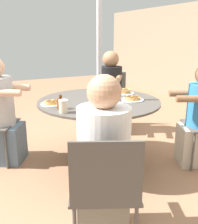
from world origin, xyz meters
TOP-DOWN VIEW (x-y plane):
  - ground_plane at (0.00, 0.00)m, footprint 12.00×12.00m
  - patio_table at (0.00, 0.00)m, footprint 1.25×1.25m
  - umbrella_pole at (0.00, 0.00)m, footprint 0.05×0.05m
  - diner_north at (-0.53, -0.91)m, footprint 0.51×0.55m
  - patio_chair_east at (1.11, -0.51)m, footprint 0.57×0.57m
  - diner_east at (0.96, -0.44)m, footprint 0.58×0.50m
  - patio_chair_west at (-1.00, 0.70)m, footprint 0.59×0.59m
  - diner_west at (-0.87, 0.60)m, footprint 0.57×0.53m
  - pancake_plate_a at (-0.05, -0.47)m, footprint 0.23×0.23m
  - pancake_plate_b at (-0.16, 0.40)m, footprint 0.23×0.23m
  - pancake_plate_c at (0.15, 0.31)m, footprint 0.23×0.23m
  - syrup_bottle at (0.14, -0.45)m, footprint 0.09×0.07m
  - coffee_cup at (0.26, -0.47)m, footprint 0.08×0.08m
  - drinking_glass_a at (0.28, -0.03)m, footprint 0.07×0.07m

SIDE VIEW (x-z plane):
  - ground_plane at x=0.00m, z-range 0.00..0.00m
  - patio_chair_east at x=1.11m, z-range 0.07..0.90m
  - patio_chair_west at x=-1.00m, z-range 0.07..0.90m
  - diner_east at x=0.96m, z-range -0.05..1.10m
  - diner_north at x=-0.53m, z-range -0.05..1.11m
  - diner_west at x=-0.87m, z-range -0.04..1.12m
  - patio_table at x=0.00m, z-range 0.23..0.95m
  - pancake_plate_a at x=-0.05m, z-range 0.71..0.76m
  - pancake_plate_c at x=0.15m, z-range 0.71..0.76m
  - pancake_plate_b at x=-0.16m, z-range 0.71..0.77m
  - syrup_bottle at x=0.14m, z-range 0.71..0.84m
  - drinking_glass_a at x=0.28m, z-range 0.72..0.83m
  - coffee_cup at x=0.26m, z-range 0.72..0.83m
  - umbrella_pole at x=0.00m, z-range 0.00..2.21m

